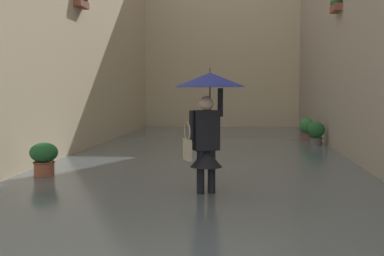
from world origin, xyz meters
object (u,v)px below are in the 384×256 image
object	(u,v)px
potted_plant_mid_left	(306,130)
potted_plant_near_left	(316,134)
person_wading	(208,106)
potted_plant_mid_right	(44,160)

from	to	relation	value
potted_plant_mid_left	potted_plant_near_left	xyz separation A→B (m)	(-0.07, 1.54, 0.02)
person_wading	potted_plant_mid_left	size ratio (longest dim) A/B	2.41
potted_plant_mid_right	potted_plant_near_left	bearing A→B (deg)	-135.40
potted_plant_mid_right	potted_plant_near_left	size ratio (longest dim) A/B	0.93
person_wading	potted_plant_mid_left	xyz separation A→B (m)	(-2.61, -8.53, -1.03)
potted_plant_mid_right	potted_plant_mid_left	world-z (taller)	potted_plant_mid_left
person_wading	potted_plant_mid_right	bearing A→B (deg)	-21.50
potted_plant_mid_left	potted_plant_near_left	world-z (taller)	potted_plant_mid_left
person_wading	potted_plant_near_left	world-z (taller)	person_wading
person_wading	potted_plant_near_left	distance (m)	7.55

